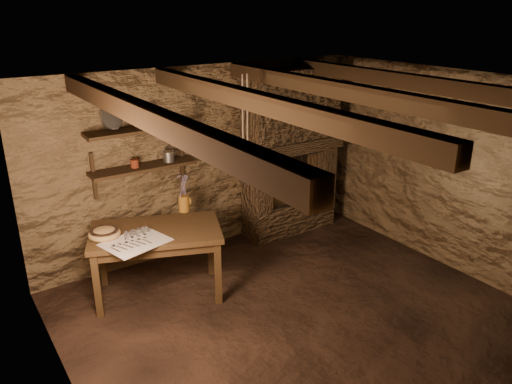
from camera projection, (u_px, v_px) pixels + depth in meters
floor at (296, 315)px, 5.27m from camera, size 4.50×4.50×0.00m
back_wall at (202, 160)px, 6.40m from camera, size 4.50×0.04×2.40m
front_wall at (489, 307)px, 3.30m from camera, size 4.50×0.04×2.40m
left_wall at (61, 276)px, 3.67m from camera, size 0.04×4.00×2.40m
right_wall at (445, 170)px, 6.03m from camera, size 0.04×4.00×2.40m
ceiling at (304, 86)px, 4.43m from camera, size 4.50×4.00×0.04m
beam_far_left at (145, 115)px, 3.67m from camera, size 0.14×3.95×0.16m
beam_mid_left at (257, 102)px, 4.20m from camera, size 0.14×3.95×0.16m
beam_mid_right at (345, 91)px, 4.72m from camera, size 0.14×3.95×0.16m
beam_far_right at (415, 82)px, 5.24m from camera, size 0.14×3.95×0.16m
shelf_lower at (144, 167)px, 5.80m from camera, size 1.25×0.30×0.04m
shelf_upper at (141, 130)px, 5.64m from camera, size 1.25×0.30×0.04m
hearth at (290, 148)px, 6.87m from camera, size 1.43×0.51×2.30m
work_table at (158, 260)px, 5.52m from camera, size 1.59×1.26×0.80m
linen_cloth at (136, 242)px, 5.10m from camera, size 0.71×0.62×0.01m
pewter_cutlery_row at (136, 242)px, 5.08m from camera, size 0.54×0.31×0.01m
drinking_glasses at (133, 234)px, 5.18m from camera, size 0.20×0.06×0.08m
stoneware_jug at (184, 196)px, 5.81m from camera, size 0.14×0.13×0.44m
wooden_bowl at (104, 234)px, 5.20m from camera, size 0.44×0.44×0.12m
iron_stockpot at (144, 120)px, 5.63m from camera, size 0.27×0.27×0.16m
tin_pan at (111, 117)px, 5.51m from camera, size 0.30×0.22×0.28m
small_kettle at (169, 156)px, 5.94m from camera, size 0.19×0.15×0.19m
rusty_tin at (135, 163)px, 5.72m from camera, size 0.11×0.11×0.10m
red_pot at (301, 183)px, 7.10m from camera, size 0.22×0.22×0.54m
hanging_ropes at (245, 128)px, 5.48m from camera, size 0.08×0.08×1.20m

